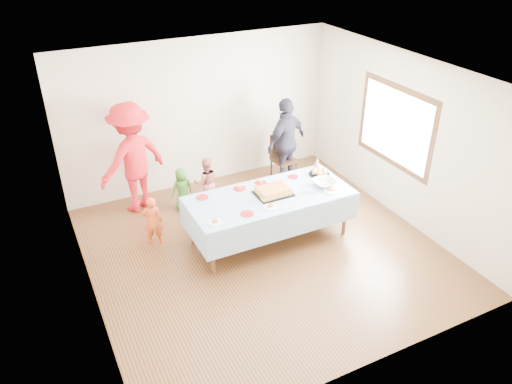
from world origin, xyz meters
TOP-DOWN VIEW (x-y plane):
  - ground at (0.00, 0.00)m, footprint 5.00×5.00m
  - room_walls at (0.05, 0.00)m, footprint 5.04×5.04m
  - party_table at (0.23, 0.23)m, footprint 2.50×1.10m
  - birthday_cake at (0.29, 0.24)m, footprint 0.55×0.42m
  - rolls_tray at (1.26, 0.47)m, footprint 0.34×0.34m
  - punch_bowl at (1.13, 0.12)m, footprint 0.36×0.36m
  - party_hat at (1.36, 0.69)m, footprint 0.11×0.11m
  - fork_pile at (0.79, 0.04)m, footprint 0.24×0.18m
  - plate_red_far_a at (-0.71, 0.62)m, footprint 0.18×0.18m
  - plate_red_far_b at (-0.09, 0.62)m, footprint 0.20×0.20m
  - plate_red_far_c at (0.28, 0.63)m, footprint 0.19×0.19m
  - plate_red_far_d at (0.84, 0.58)m, footprint 0.16×0.16m
  - plate_red_near at (-0.31, -0.10)m, footprint 0.19×0.19m
  - plate_white_left at (-0.81, -0.10)m, footprint 0.20×0.20m
  - plate_white_mid at (0.07, -0.08)m, footprint 0.20×0.20m
  - plate_white_right at (1.12, -0.07)m, footprint 0.24×0.24m
  - dining_chair at (1.37, 1.90)m, footprint 0.43×0.43m
  - toddler_left at (-1.42, 0.90)m, footprint 0.35×0.29m
  - toddler_mid at (-0.69, 1.68)m, footprint 0.38×0.26m
  - toddler_right at (-0.27, 1.60)m, footprint 0.51×0.43m
  - adult_left at (-1.37, 2.07)m, footprint 1.40×1.11m
  - adult_right at (1.36, 1.73)m, footprint 1.06×0.74m

SIDE VIEW (x-z plane):
  - ground at x=0.00m, z-range 0.00..0.00m
  - toddler_mid at x=-0.69m, z-range 0.00..0.77m
  - toddler_left at x=-1.42m, z-range 0.00..0.82m
  - toddler_right at x=-0.27m, z-range 0.00..0.91m
  - dining_chair at x=1.37m, z-range 0.05..0.96m
  - party_table at x=0.23m, z-range 0.33..1.11m
  - plate_red_far_a at x=-0.71m, z-range 0.78..0.79m
  - plate_red_far_b at x=-0.09m, z-range 0.78..0.79m
  - plate_red_far_c at x=0.28m, z-range 0.78..0.79m
  - plate_red_far_d at x=0.84m, z-range 0.78..0.79m
  - plate_red_near at x=-0.31m, z-range 0.78..0.79m
  - plate_white_left at x=-0.81m, z-range 0.78..0.79m
  - plate_white_mid at x=0.07m, z-range 0.78..0.79m
  - plate_white_right at x=1.12m, z-range 0.78..0.79m
  - fork_pile at x=0.79m, z-range 0.78..0.85m
  - rolls_tray at x=1.26m, z-range 0.77..0.87m
  - punch_bowl at x=1.13m, z-range 0.78..0.87m
  - birthday_cake at x=0.29m, z-range 0.78..0.87m
  - adult_right at x=1.36m, z-range 0.00..1.67m
  - party_hat at x=1.36m, z-range 0.78..0.96m
  - adult_left at x=-1.37m, z-range 0.00..1.90m
  - room_walls at x=0.05m, z-range 0.41..3.13m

